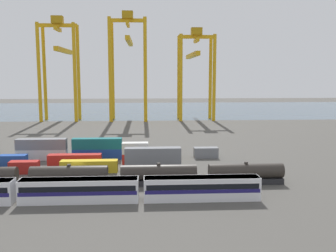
# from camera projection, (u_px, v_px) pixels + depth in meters

# --- Properties ---
(ground_plane) EXTENTS (420.00, 420.00, 0.00)m
(ground_plane) POSITION_uv_depth(u_px,v_px,m) (100.00, 141.00, 120.46)
(ground_plane) COLOR #4C4944
(harbour_water) EXTENTS (400.00, 110.00, 0.01)m
(harbour_water) POSITION_uv_depth(u_px,v_px,m) (122.00, 110.00, 225.45)
(harbour_water) COLOR #475B6B
(harbour_water) RESTS_ON ground_plane
(passenger_train) EXTENTS (59.76, 3.14, 3.90)m
(passenger_train) POSITION_uv_depth(u_px,v_px,m) (79.00, 189.00, 62.43)
(passenger_train) COLOR silver
(passenger_train) RESTS_ON ground_plane
(freight_tank_row) EXTENTS (81.15, 2.81, 4.27)m
(freight_tank_row) POSITION_uv_depth(u_px,v_px,m) (69.00, 176.00, 71.09)
(freight_tank_row) COLOR #232326
(freight_tank_row) RESTS_ON ground_plane
(shipping_container_2) EXTENTS (6.04, 2.44, 2.60)m
(shipping_container_2) POSITION_uv_depth(u_px,v_px,m) (24.00, 167.00, 80.80)
(shipping_container_2) COLOR #AD211C
(shipping_container_2) RESTS_ON ground_plane
(shipping_container_3) EXTENTS (12.10, 2.44, 2.60)m
(shipping_container_3) POSITION_uv_depth(u_px,v_px,m) (89.00, 166.00, 81.58)
(shipping_container_3) COLOR gold
(shipping_container_3) RESTS_ON ground_plane
(shipping_container_4) EXTENTS (12.10, 2.44, 2.60)m
(shipping_container_4) POSITION_uv_depth(u_px,v_px,m) (153.00, 165.00, 82.35)
(shipping_container_4) COLOR slate
(shipping_container_4) RESTS_ON ground_plane
(shipping_container_5) EXTENTS (12.10, 2.44, 2.60)m
(shipping_container_5) POSITION_uv_depth(u_px,v_px,m) (153.00, 154.00, 82.00)
(shipping_container_5) COLOR slate
(shipping_container_5) RESTS_ON shipping_container_4
(shipping_container_8) EXTENTS (6.04, 2.44, 2.60)m
(shipping_container_8) POSITION_uv_depth(u_px,v_px,m) (13.00, 161.00, 86.90)
(shipping_container_8) COLOR #1C4299
(shipping_container_8) RESTS_ON ground_plane
(shipping_container_9) EXTENTS (12.10, 2.44, 2.60)m
(shipping_container_9) POSITION_uv_depth(u_px,v_px,m) (75.00, 160.00, 87.69)
(shipping_container_9) COLOR #AD211C
(shipping_container_9) RESTS_ON ground_plane
(shipping_container_10) EXTENTS (6.04, 2.44, 2.60)m
(shipping_container_10) POSITION_uv_depth(u_px,v_px,m) (135.00, 159.00, 88.48)
(shipping_container_10) COLOR #AD211C
(shipping_container_10) RESTS_ON ground_plane
(shipping_container_11) EXTENTS (6.04, 2.44, 2.60)m
(shipping_container_11) POSITION_uv_depth(u_px,v_px,m) (135.00, 148.00, 88.13)
(shipping_container_11) COLOR silver
(shipping_container_11) RESTS_ON shipping_container_10
(shipping_container_14) EXTENTS (12.10, 2.44, 2.60)m
(shipping_container_14) POSITION_uv_depth(u_px,v_px,m) (42.00, 154.00, 93.52)
(shipping_container_14) COLOR silver
(shipping_container_14) RESTS_ON ground_plane
(shipping_container_15) EXTENTS (12.10, 2.44, 2.60)m
(shipping_container_15) POSITION_uv_depth(u_px,v_px,m) (41.00, 144.00, 93.17)
(shipping_container_15) COLOR slate
(shipping_container_15) RESTS_ON shipping_container_14
(shipping_container_16) EXTENTS (12.10, 2.44, 2.60)m
(shipping_container_16) POSITION_uv_depth(u_px,v_px,m) (97.00, 154.00, 94.29)
(shipping_container_16) COLOR #1C4299
(shipping_container_16) RESTS_ON ground_plane
(shipping_container_17) EXTENTS (12.10, 2.44, 2.60)m
(shipping_container_17) POSITION_uv_depth(u_px,v_px,m) (97.00, 143.00, 93.94)
(shipping_container_17) COLOR #146066
(shipping_container_17) RESTS_ON shipping_container_16
(shipping_container_18) EXTENTS (12.10, 2.44, 2.60)m
(shipping_container_18) POSITION_uv_depth(u_px,v_px,m) (152.00, 153.00, 95.06)
(shipping_container_18) COLOR gold
(shipping_container_18) RESTS_ON ground_plane
(shipping_container_19) EXTENTS (6.04, 2.44, 2.60)m
(shipping_container_19) POSITION_uv_depth(u_px,v_px,m) (206.00, 153.00, 95.83)
(shipping_container_19) COLOR slate
(shipping_container_19) RESTS_ON ground_plane
(gantry_crane_west) EXTENTS (16.93, 34.01, 46.11)m
(gantry_crane_west) POSITION_uv_depth(u_px,v_px,m) (60.00, 59.00, 171.56)
(gantry_crane_west) COLOR gold
(gantry_crane_west) RESTS_ON ground_plane
(gantry_crane_central) EXTENTS (16.84, 40.26, 48.46)m
(gantry_crane_central) POSITION_uv_depth(u_px,v_px,m) (128.00, 54.00, 173.68)
(gantry_crane_central) COLOR gold
(gantry_crane_central) RESTS_ON ground_plane
(gantry_crane_east) EXTENTS (16.50, 41.82, 41.51)m
(gantry_crane_east) POSITION_uv_depth(u_px,v_px,m) (195.00, 64.00, 176.70)
(gantry_crane_east) COLOR gold
(gantry_crane_east) RESTS_ON ground_plane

